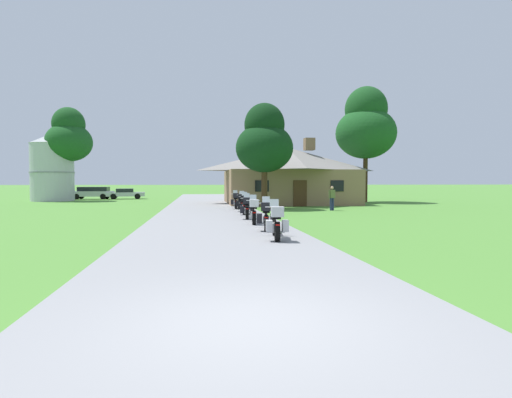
% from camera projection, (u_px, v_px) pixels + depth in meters
% --- Properties ---
extents(ground_plane, '(500.00, 500.00, 0.00)m').
position_uv_depth(ground_plane, '(211.00, 213.00, 25.35)').
color(ground_plane, '#4C8433').
extents(asphalt_driveway, '(6.40, 80.00, 0.06)m').
position_uv_depth(asphalt_driveway, '(212.00, 216.00, 23.37)').
color(asphalt_driveway, gray).
rests_on(asphalt_driveway, ground).
extents(motorcycle_yellow_nearest_to_camera, '(0.87, 2.08, 1.30)m').
position_uv_depth(motorcycle_yellow_nearest_to_camera, '(276.00, 223.00, 13.46)').
color(motorcycle_yellow_nearest_to_camera, black).
rests_on(motorcycle_yellow_nearest_to_camera, asphalt_driveway).
extents(motorcycle_white_second_in_row, '(0.93, 2.07, 1.30)m').
position_uv_depth(motorcycle_white_second_in_row, '(266.00, 216.00, 16.11)').
color(motorcycle_white_second_in_row, black).
rests_on(motorcycle_white_second_in_row, asphalt_driveway).
extents(motorcycle_white_third_in_row, '(0.70, 2.08, 1.30)m').
position_uv_depth(motorcycle_white_third_in_row, '(254.00, 211.00, 18.64)').
color(motorcycle_white_third_in_row, black).
rests_on(motorcycle_white_third_in_row, asphalt_driveway).
extents(motorcycle_black_fourth_in_row, '(0.84, 2.08, 1.30)m').
position_uv_depth(motorcycle_black_fourth_in_row, '(247.00, 208.00, 21.13)').
color(motorcycle_black_fourth_in_row, black).
rests_on(motorcycle_black_fourth_in_row, asphalt_driveway).
extents(motorcycle_black_fifth_in_row, '(0.88, 2.08, 1.30)m').
position_uv_depth(motorcycle_black_fifth_in_row, '(244.00, 205.00, 23.93)').
color(motorcycle_black_fifth_in_row, black).
rests_on(motorcycle_black_fifth_in_row, asphalt_driveway).
extents(motorcycle_orange_sixth_in_row, '(0.88, 2.08, 1.30)m').
position_uv_depth(motorcycle_orange_sixth_in_row, '(241.00, 203.00, 26.55)').
color(motorcycle_orange_sixth_in_row, black).
rests_on(motorcycle_orange_sixth_in_row, asphalt_driveway).
extents(motorcycle_yellow_farthest_in_row, '(0.78, 2.08, 1.30)m').
position_uv_depth(motorcycle_yellow_farthest_in_row, '(236.00, 201.00, 29.01)').
color(motorcycle_yellow_farthest_in_row, black).
rests_on(motorcycle_yellow_farthest_in_row, asphalt_driveway).
extents(stone_lodge, '(11.69, 9.53, 5.96)m').
position_uv_depth(stone_lodge, '(288.00, 175.00, 36.91)').
color(stone_lodge, '#896B4C').
rests_on(stone_lodge, ground).
extents(bystander_olive_shirt_near_lodge, '(0.52, 0.33, 1.67)m').
position_uv_depth(bystander_olive_shirt_near_lodge, '(332.00, 197.00, 27.96)').
color(bystander_olive_shirt_near_lodge, navy).
rests_on(bystander_olive_shirt_near_lodge, ground).
extents(tree_right_of_lodge, '(5.76, 5.76, 11.12)m').
position_uv_depth(tree_right_of_lodge, '(366.00, 126.00, 39.10)').
color(tree_right_of_lodge, '#422D19').
rests_on(tree_right_of_lodge, ground).
extents(tree_by_lodge_front, '(4.16, 4.16, 7.64)m').
position_uv_depth(tree_by_lodge_front, '(264.00, 141.00, 29.32)').
color(tree_by_lodge_front, '#422D19').
rests_on(tree_by_lodge_front, ground).
extents(tree_left_far, '(4.62, 4.62, 9.61)m').
position_uv_depth(tree_left_far, '(69.00, 137.00, 41.67)').
color(tree_left_far, '#422D19').
rests_on(tree_left_far, ground).
extents(metal_silo_distant, '(4.30, 4.30, 6.92)m').
position_uv_depth(metal_silo_distant, '(52.00, 167.00, 41.83)').
color(metal_silo_distant, '#B2B7BC').
rests_on(metal_silo_distant, ground).
extents(parked_silver_suv_far_left, '(4.64, 2.00, 1.40)m').
position_uv_depth(parked_silver_suv_far_left, '(93.00, 192.00, 46.15)').
color(parked_silver_suv_far_left, '#ADAFB7').
rests_on(parked_silver_suv_far_left, ground).
extents(parked_silver_sedan_far_left, '(4.38, 2.30, 1.20)m').
position_uv_depth(parked_silver_sedan_far_left, '(126.00, 193.00, 46.69)').
color(parked_silver_sedan_far_left, '#ADAFB7').
rests_on(parked_silver_sedan_far_left, ground).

